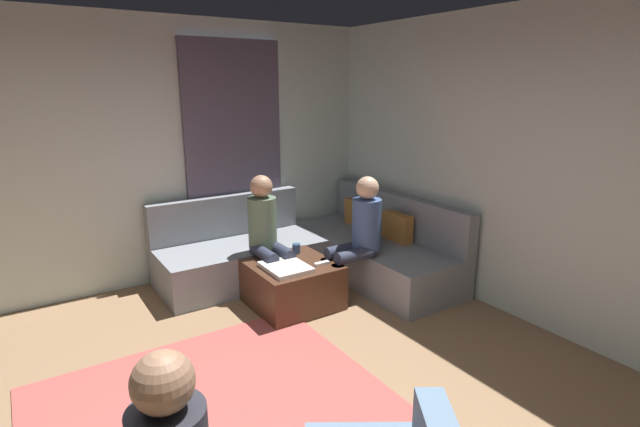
% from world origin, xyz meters
% --- Properties ---
extents(wall_back, '(6.00, 0.12, 2.70)m').
position_xyz_m(wall_back, '(0.00, 2.94, 1.35)').
color(wall_back, silver).
rests_on(wall_back, ground_plane).
extents(wall_left, '(0.12, 6.00, 2.70)m').
position_xyz_m(wall_left, '(-2.94, 0.00, 1.35)').
color(wall_left, silver).
rests_on(wall_left, ground_plane).
extents(curtain_panel, '(0.06, 1.10, 2.50)m').
position_xyz_m(curtain_panel, '(-2.84, 1.30, 1.25)').
color(curtain_panel, '#595166').
rests_on(curtain_panel, ground_plane).
extents(sectional_couch, '(2.10, 2.55, 0.87)m').
position_xyz_m(sectional_couch, '(-2.08, 1.88, 0.28)').
color(sectional_couch, gray).
rests_on(sectional_couch, ground_plane).
extents(ottoman, '(0.76, 0.76, 0.42)m').
position_xyz_m(ottoman, '(-1.61, 1.30, 0.21)').
color(ottoman, '#4C2D1E').
rests_on(ottoman, ground_plane).
extents(folded_blanket, '(0.44, 0.36, 0.04)m').
position_xyz_m(folded_blanket, '(-1.51, 1.18, 0.44)').
color(folded_blanket, white).
rests_on(folded_blanket, ottoman).
extents(coffee_mug, '(0.08, 0.08, 0.10)m').
position_xyz_m(coffee_mug, '(-1.83, 1.48, 0.47)').
color(coffee_mug, '#334C72').
rests_on(coffee_mug, ottoman).
extents(game_remote, '(0.05, 0.15, 0.02)m').
position_xyz_m(game_remote, '(-1.43, 1.52, 0.43)').
color(game_remote, white).
rests_on(game_remote, ottoman).
extents(person_on_couch_back, '(0.30, 0.60, 1.20)m').
position_xyz_m(person_on_couch_back, '(-1.42, 1.93, 0.66)').
color(person_on_couch_back, '#2D3347').
rests_on(person_on_couch_back, ground_plane).
extents(person_on_couch_side, '(0.60, 0.30, 1.20)m').
position_xyz_m(person_on_couch_side, '(-1.93, 1.21, 0.66)').
color(person_on_couch_side, '#2D3347').
rests_on(person_on_couch_side, ground_plane).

